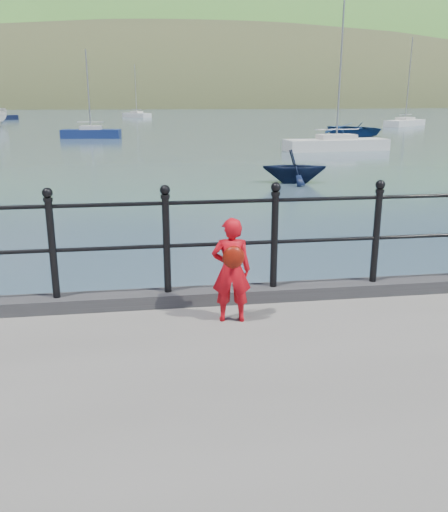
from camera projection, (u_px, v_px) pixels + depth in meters
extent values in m
plane|color=#2D4251|center=(220.00, 374.00, 6.58)|extent=(600.00, 600.00, 0.00)
cube|color=#28282B|center=(221.00, 295.00, 6.14)|extent=(60.00, 0.30, 0.15)
cylinder|color=black|center=(221.00, 244.00, 5.97)|extent=(18.00, 0.04, 0.04)
cylinder|color=black|center=(221.00, 202.00, 5.83)|extent=(18.00, 0.04, 0.04)
cylinder|color=black|center=(53.00, 251.00, 5.71)|extent=(0.08, 0.08, 1.05)
sphere|color=black|center=(47.00, 193.00, 5.54)|extent=(0.11, 0.11, 0.11)
cylinder|color=black|center=(167.00, 246.00, 5.88)|extent=(0.08, 0.08, 1.05)
sphere|color=black|center=(165.00, 190.00, 5.71)|extent=(0.11, 0.11, 0.11)
cylinder|color=black|center=(274.00, 242.00, 6.05)|extent=(0.08, 0.08, 1.05)
sphere|color=black|center=(276.00, 187.00, 5.88)|extent=(0.11, 0.11, 0.11)
cylinder|color=black|center=(376.00, 238.00, 6.22)|extent=(0.08, 0.08, 1.05)
sphere|color=black|center=(380.00, 185.00, 6.05)|extent=(0.11, 0.11, 0.11)
ellipsoid|color=#333A21|center=(199.00, 150.00, 198.79)|extent=(400.00, 100.00, 88.00)
ellipsoid|color=#387026|center=(268.00, 162.00, 264.76)|extent=(600.00, 180.00, 156.00)
cube|color=silver|center=(31.00, 98.00, 172.50)|extent=(9.00, 6.00, 6.00)
cube|color=#4C4744|center=(30.00, 85.00, 171.37)|extent=(9.50, 6.50, 2.00)
cube|color=silver|center=(105.00, 98.00, 175.77)|extent=(9.00, 6.00, 6.00)
cube|color=#4C4744|center=(104.00, 85.00, 174.64)|extent=(9.50, 6.50, 2.00)
cube|color=silver|center=(197.00, 98.00, 180.03)|extent=(9.00, 6.00, 6.00)
cube|color=#4C4744|center=(197.00, 85.00, 178.91)|extent=(9.50, 6.50, 2.00)
cube|color=silver|center=(276.00, 98.00, 183.87)|extent=(9.00, 6.00, 6.00)
cube|color=#4C4744|center=(276.00, 86.00, 182.74)|extent=(9.50, 6.50, 2.00)
imported|color=red|center=(231.00, 270.00, 5.49)|extent=(0.43, 0.31, 1.09)
ellipsoid|color=red|center=(233.00, 257.00, 5.31)|extent=(0.22, 0.11, 0.23)
imported|color=navy|center=(356.00, 129.00, 47.18)|extent=(5.99, 6.67, 1.14)
imported|color=#0E1732|center=(295.00, 166.00, 21.02)|extent=(2.75, 2.47, 1.29)
cube|color=silver|center=(336.00, 147.00, 34.02)|extent=(6.71, 2.47, 0.90)
cube|color=beige|center=(336.00, 138.00, 33.88)|extent=(2.41, 1.50, 0.50)
cylinder|color=#A5A5A8|center=(340.00, 71.00, 32.76)|extent=(0.10, 0.10, 8.07)
cylinder|color=#A5A5A8|center=(337.00, 129.00, 33.73)|extent=(2.94, 0.36, 0.06)
cube|color=silver|center=(137.00, 116.00, 89.74)|extent=(4.83, 5.57, 0.90)
cube|color=beige|center=(137.00, 113.00, 89.59)|extent=(2.16, 2.31, 0.50)
cylinder|color=#A5A5A8|center=(136.00, 89.00, 88.54)|extent=(0.10, 0.10, 7.60)
cylinder|color=#A5A5A8|center=(136.00, 109.00, 89.44)|extent=(1.61, 2.07, 0.06)
cube|color=silver|center=(405.00, 124.00, 62.74)|extent=(6.62, 5.84, 0.90)
cube|color=beige|center=(405.00, 119.00, 62.60)|extent=(2.73, 2.56, 0.50)
cylinder|color=#A5A5A8|center=(409.00, 79.00, 61.35)|extent=(0.10, 0.10, 8.96)
cylinder|color=#A5A5A8|center=(406.00, 115.00, 62.45)|extent=(2.48, 2.01, 0.06)
cube|color=navy|center=(91.00, 135.00, 44.24)|extent=(4.87, 2.03, 0.90)
cube|color=beige|center=(91.00, 129.00, 44.09)|extent=(1.76, 1.24, 0.50)
cylinder|color=#A5A5A8|center=(88.00, 90.00, 43.24)|extent=(0.10, 0.10, 6.15)
cylinder|color=#A5A5A8|center=(90.00, 122.00, 43.94)|extent=(2.12, 0.30, 0.06)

